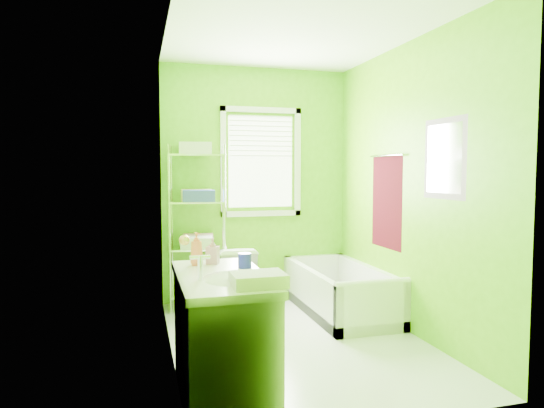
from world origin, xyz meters
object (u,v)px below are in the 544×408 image
object	(u,v)px
bathtub	(340,297)
vanity	(223,333)
toilet	(235,278)
wire_shelf_unit	(199,208)

from	to	relation	value
bathtub	vanity	world-z (taller)	vanity
toilet	wire_shelf_unit	xyz separation A→B (m)	(-0.36, 0.15, 0.73)
bathtub	toilet	size ratio (longest dim) A/B	2.28
toilet	wire_shelf_unit	size ratio (longest dim) A/B	0.39
wire_shelf_unit	bathtub	bearing A→B (deg)	-21.69
bathtub	wire_shelf_unit	size ratio (longest dim) A/B	0.89
toilet	vanity	xyz separation A→B (m)	(-0.46, -1.94, 0.09)
vanity	wire_shelf_unit	size ratio (longest dim) A/B	0.61
vanity	wire_shelf_unit	world-z (taller)	wire_shelf_unit
vanity	wire_shelf_unit	bearing A→B (deg)	87.02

